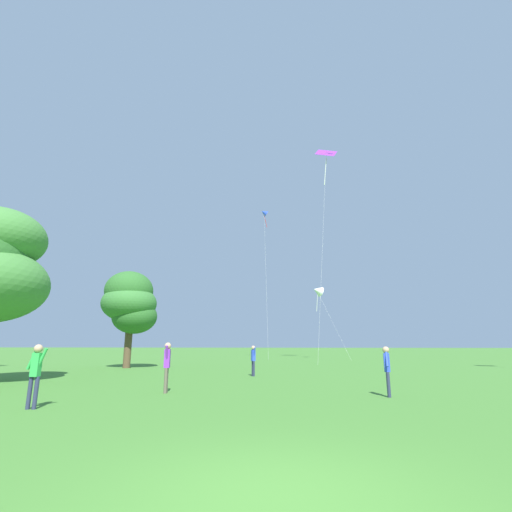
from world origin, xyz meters
The scene contains 9 objects.
ground_plane centered at (0.00, 0.00, 0.00)m, with size 400.00×400.00×0.00m, color #427A2D.
kite_purple_streamer centered at (3.61, 37.53, 23.21)m, with size 3.62×9.73×25.33m.
kite_blue_delta centered at (-4.57, 44.05, 19.35)m, with size 1.76×7.56×19.98m.
kite_white_distant centered at (2.21, 42.18, 8.17)m, with size 3.99×5.91×8.94m.
person_far_back centered at (-6.81, 5.06, 1.00)m, with size 0.54×0.23×1.67m.
person_with_spool centered at (3.08, 8.65, 0.96)m, with size 0.22×0.52×1.60m.
person_foreground_watcher centered at (-2.37, 16.22, 0.96)m, with size 0.34×0.48×1.60m.
person_in_red_shirt centered at (-4.50, 8.76, 1.04)m, with size 0.24×0.56×1.73m.
tree_right_cluster centered at (-12.40, 21.98, 4.69)m, with size 4.03×3.99×7.06m.
Camera 1 is at (0.39, -4.64, 1.66)m, focal length 26.30 mm.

